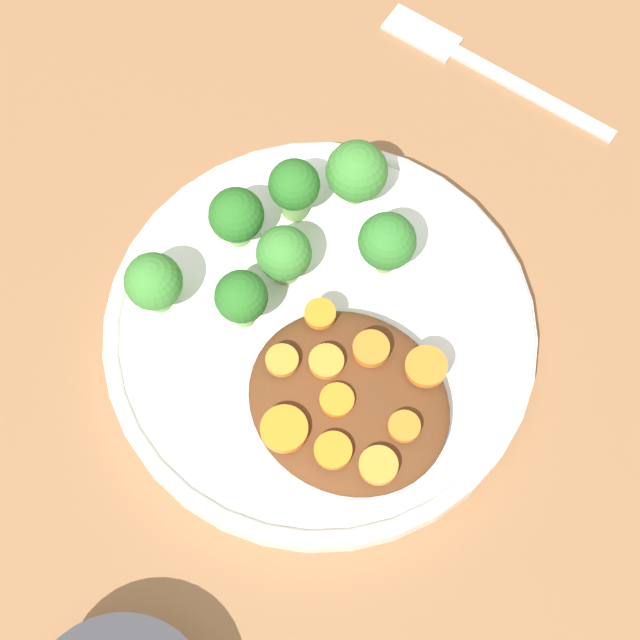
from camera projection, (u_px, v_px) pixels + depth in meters
name	position (u px, v px, depth m)	size (l,w,h in m)	color
ground_plane	(320.00, 340.00, 0.67)	(4.00, 4.00, 0.00)	#8C603D
plate	(320.00, 333.00, 0.66)	(0.27, 0.27, 0.02)	white
stew_mound	(349.00, 401.00, 0.63)	(0.12, 0.11, 0.02)	#5B3319
broccoli_floret_0	(284.00, 255.00, 0.65)	(0.03, 0.03, 0.04)	#759E51
broccoli_floret_1	(357.00, 172.00, 0.66)	(0.04, 0.04, 0.05)	#759E51
broccoli_floret_2	(294.00, 188.00, 0.66)	(0.03, 0.03, 0.05)	#7FA85B
broccoli_floret_3	(387.00, 242.00, 0.64)	(0.04, 0.04, 0.05)	#759E51
broccoli_floret_4	(154.00, 283.00, 0.64)	(0.04, 0.04, 0.05)	#759E51
broccoli_floret_5	(236.00, 216.00, 0.65)	(0.03, 0.03, 0.05)	#7FA85B
broccoli_floret_6	(241.00, 298.00, 0.63)	(0.03, 0.03, 0.05)	#7FA85B
carrot_slice_0	(404.00, 427.00, 0.61)	(0.02, 0.02, 0.00)	orange
carrot_slice_1	(368.00, 352.00, 0.62)	(0.02, 0.02, 0.01)	orange
carrot_slice_2	(337.00, 400.00, 0.61)	(0.02, 0.02, 0.00)	orange
carrot_slice_3	(426.00, 367.00, 0.62)	(0.02, 0.02, 0.01)	orange
carrot_slice_4	(318.00, 314.00, 0.63)	(0.02, 0.02, 0.00)	orange
carrot_slice_5	(284.00, 429.00, 0.61)	(0.03, 0.03, 0.01)	orange
carrot_slice_6	(378.00, 465.00, 0.60)	(0.02, 0.02, 0.00)	orange
carrot_slice_7	(333.00, 450.00, 0.60)	(0.02, 0.02, 0.00)	orange
carrot_slice_8	(326.00, 362.00, 0.62)	(0.02, 0.02, 0.01)	orange
carrot_slice_9	(280.00, 359.00, 0.62)	(0.02, 0.02, 0.00)	orange
fork	(476.00, 61.00, 0.75)	(0.18, 0.03, 0.01)	silver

